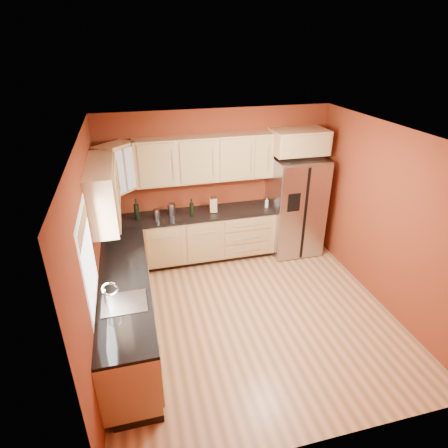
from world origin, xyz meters
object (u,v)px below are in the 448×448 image
Objects in this scene: canister_left at (172,209)px; wine_bottle_a at (192,207)px; knife_block at (213,205)px; soap_dispenser at (267,203)px; refrigerator at (295,206)px.

canister_left is 0.35m from wine_bottle_a.
knife_block is 1.39× the size of soap_dispenser.
canister_left is 0.72m from knife_block.
refrigerator reaches higher than soap_dispenser.
refrigerator is 2.22m from canister_left.
soap_dispenser is (1.34, 0.01, -0.07)m from wine_bottle_a.
soap_dispenser is (0.95, -0.06, -0.03)m from knife_block.
canister_left is 0.89× the size of knife_block.
refrigerator is at bearing -2.73° from canister_left.
refrigerator is at bearing 7.02° from knife_block.
canister_left is 1.67m from soap_dispenser.
canister_left is at bearing 176.26° from soap_dispenser.
wine_bottle_a is at bearing -179.68° from refrigerator.
wine_bottle_a is (-1.89, -0.01, 0.18)m from refrigerator.
knife_block is at bearing 9.94° from wine_bottle_a.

